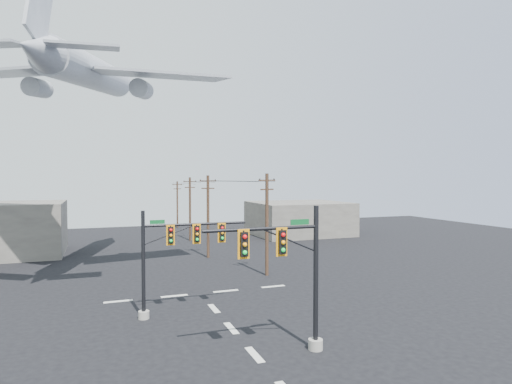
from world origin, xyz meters
name	(u,v)px	position (x,y,z in m)	size (l,w,h in m)	color
ground	(255,355)	(0.00, 0.00, 0.00)	(120.00, 120.00, 0.00)	black
lane_markings	(225,321)	(0.00, 5.33, 0.01)	(14.00, 21.20, 0.01)	beige
signal_mast_near	(294,276)	(1.92, -0.52, 3.94)	(6.31, 0.82, 7.43)	gray
signal_mast_far	(171,256)	(-2.94, 7.47, 3.86)	(7.06, 0.75, 6.80)	gray
utility_pole_a	(267,222)	(6.98, 15.84, 4.82)	(1.80, 0.65, 9.22)	#42291C
utility_pole_b	(208,215)	(4.07, 26.03, 4.75)	(1.80, 0.62, 9.08)	#42291C
utility_pole_c	(190,208)	(4.75, 39.22, 4.64)	(1.80, 0.49, 8.86)	#42291C
utility_pole_d	(177,203)	(5.77, 55.27, 4.26)	(1.69, 0.28, 8.15)	#42291C
power_lines	(198,182)	(5.05, 35.42, 8.18)	(4.58, 39.44, 0.64)	black
airliner	(91,73)	(-7.74, 20.69, 17.99)	(23.79, 25.68, 6.81)	#ACB2B8
building_right	(299,218)	(22.00, 40.00, 2.50)	(14.00, 12.00, 5.00)	slate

